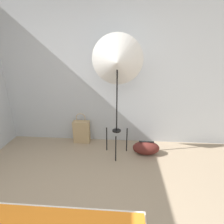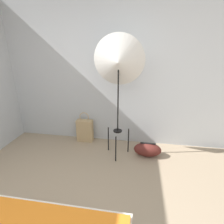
{
  "view_description": "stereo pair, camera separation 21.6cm",
  "coord_description": "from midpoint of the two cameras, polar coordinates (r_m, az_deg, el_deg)",
  "views": [
    {
      "loc": [
        0.53,
        -0.87,
        1.79
      ],
      "look_at": [
        0.35,
        1.58,
        0.88
      ],
      "focal_mm": 28.0,
      "sensor_mm": 36.0,
      "label": 1
    },
    {
      "loc": [
        0.74,
        -0.85,
        1.79
      ],
      "look_at": [
        0.35,
        1.58,
        0.88
      ],
      "focal_mm": 28.0,
      "sensor_mm": 36.0,
      "label": 2
    }
  ],
  "objects": [
    {
      "name": "wall_back",
      "position": [
        3.28,
        -7.13,
        11.63
      ],
      "size": [
        8.0,
        0.05,
        2.6
      ],
      "color": "#B7BCC1",
      "rests_on": "ground_plane"
    },
    {
      "name": "duffel_bag",
      "position": [
        3.18,
        9.11,
        -11.54
      ],
      "size": [
        0.47,
        0.24,
        0.25
      ],
      "color": "#5B231E",
      "rests_on": "ground_plane"
    },
    {
      "name": "photo_umbrella",
      "position": [
        2.67,
        -0.68,
        15.83
      ],
      "size": [
        0.78,
        0.36,
        1.99
      ],
      "color": "black",
      "rests_on": "ground_plane"
    },
    {
      "name": "tote_bag",
      "position": [
        3.53,
        -11.63,
        -6.28
      ],
      "size": [
        0.32,
        0.14,
        0.61
      ],
      "color": "tan",
      "rests_on": "ground_plane"
    }
  ]
}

